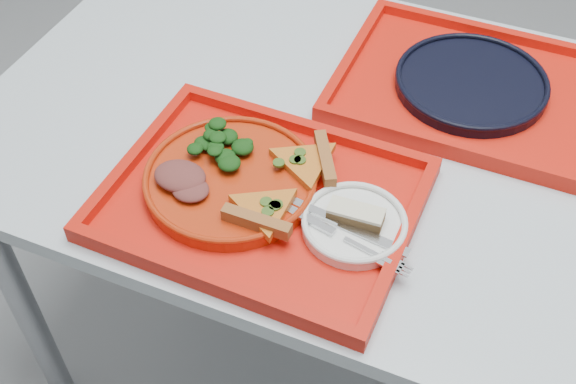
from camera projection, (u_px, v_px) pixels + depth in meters
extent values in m
plane|color=gray|center=(401.00, 384.00, 1.70)|extent=(10.00, 10.00, 0.00)
cube|color=#B3BFC8|center=(453.00, 165.00, 1.16)|extent=(1.60, 0.80, 0.03)
cylinder|color=gray|center=(23.00, 305.00, 1.42)|extent=(0.05, 0.05, 0.72)
cylinder|color=gray|center=(179.00, 108.00, 1.82)|extent=(0.05, 0.05, 0.72)
cube|color=red|center=(262.00, 202.00, 1.07)|extent=(0.46, 0.36, 0.01)
cube|color=red|center=(469.00, 90.00, 1.25)|extent=(0.45, 0.35, 0.01)
cylinder|color=#AF280B|center=(231.00, 181.00, 1.08)|extent=(0.26, 0.26, 0.02)
cylinder|color=white|center=(354.00, 226.00, 1.03)|extent=(0.15, 0.15, 0.01)
cylinder|color=black|center=(471.00, 84.00, 1.24)|extent=(0.26, 0.26, 0.02)
ellipsoid|color=black|center=(221.00, 142.00, 1.10)|extent=(0.08, 0.07, 0.04)
ellipsoid|color=brown|center=(180.00, 176.00, 1.06)|extent=(0.08, 0.06, 0.02)
cube|color=#493018|center=(356.00, 216.00, 1.02)|extent=(0.08, 0.04, 0.02)
cube|color=beige|center=(356.00, 210.00, 1.01)|extent=(0.08, 0.04, 0.01)
cube|color=silver|center=(349.00, 226.00, 1.01)|extent=(0.19, 0.04, 0.01)
cube|color=silver|center=(343.00, 237.00, 1.00)|extent=(0.19, 0.06, 0.01)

